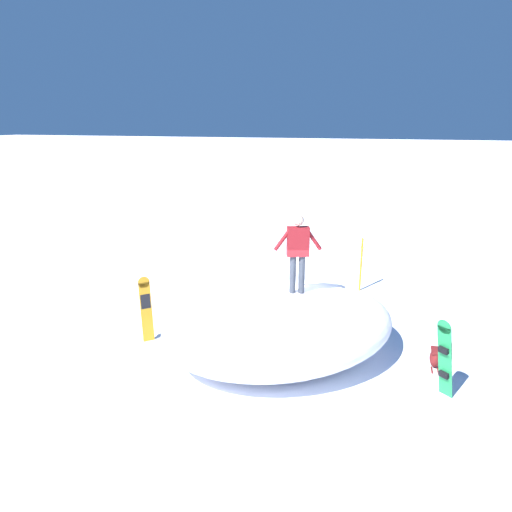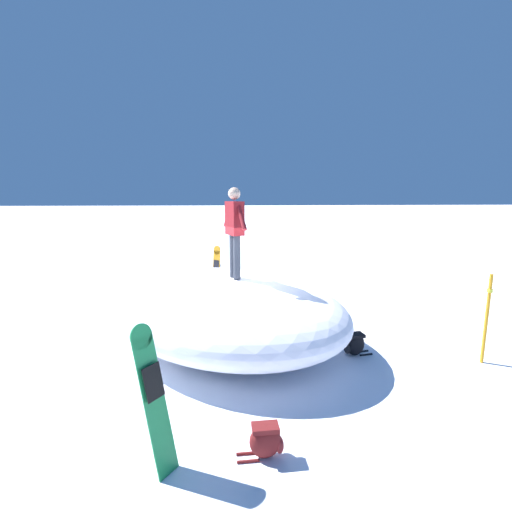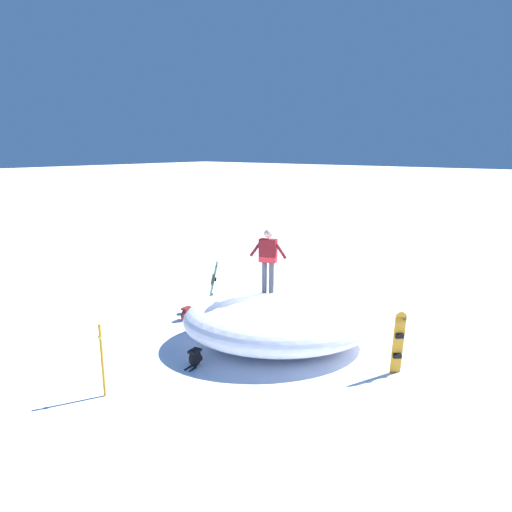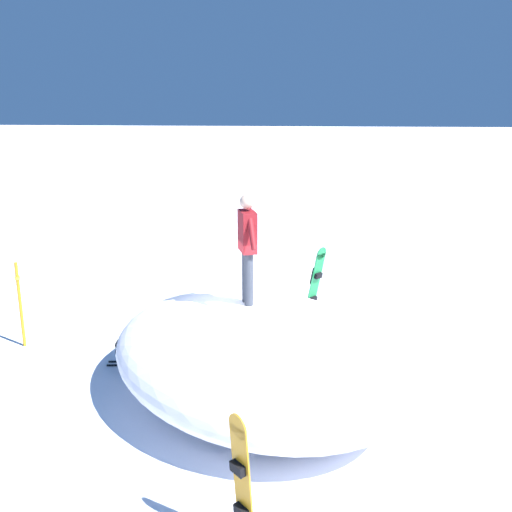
{
  "view_description": "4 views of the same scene",
  "coord_description": "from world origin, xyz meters",
  "px_view_note": "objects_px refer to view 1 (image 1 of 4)",
  "views": [
    {
      "loc": [
        9.97,
        2.01,
        5.24
      ],
      "look_at": [
        0.9,
        -0.71,
        2.44
      ],
      "focal_mm": 32.76,
      "sensor_mm": 36.0,
      "label": 1
    },
    {
      "loc": [
        0.55,
        6.78,
        3.07
      ],
      "look_at": [
        -0.12,
        0.13,
        1.93
      ],
      "focal_mm": 24.29,
      "sensor_mm": 36.0,
      "label": 2
    },
    {
      "loc": [
        -9.46,
        -7.2,
        5.4
      ],
      "look_at": [
        -0.07,
        0.19,
        2.56
      ],
      "focal_mm": 32.26,
      "sensor_mm": 36.0,
      "label": 3
    },
    {
      "loc": [
        1.48,
        -8.52,
        4.58
      ],
      "look_at": [
        0.41,
        0.2,
        2.23
      ],
      "focal_mm": 39.84,
      "sensor_mm": 36.0,
      "label": 4
    }
  ],
  "objects_px": {
    "snowboarder_standing": "(298,248)",
    "trail_marker_pole": "(361,263)",
    "snowboard_secondary_upright": "(146,308)",
    "backpack_far": "(333,308)",
    "snowboard_primary_upright": "(445,358)",
    "backpack_near": "(435,357)"
  },
  "relations": [
    {
      "from": "snowboarder_standing",
      "to": "snowboard_primary_upright",
      "type": "bearing_deg",
      "value": 71.42
    },
    {
      "from": "snowboard_primary_upright",
      "to": "trail_marker_pole",
      "type": "relative_size",
      "value": 1.0
    },
    {
      "from": "snowboard_secondary_upright",
      "to": "trail_marker_pole",
      "type": "distance_m",
      "value": 6.87
    },
    {
      "from": "trail_marker_pole",
      "to": "snowboard_secondary_upright",
      "type": "bearing_deg",
      "value": -43.26
    },
    {
      "from": "snowboarder_standing",
      "to": "trail_marker_pole",
      "type": "distance_m",
      "value": 4.97
    },
    {
      "from": "snowboarder_standing",
      "to": "snowboard_secondary_upright",
      "type": "height_order",
      "value": "snowboarder_standing"
    },
    {
      "from": "snowboarder_standing",
      "to": "backpack_near",
      "type": "xyz_separation_m",
      "value": [
        -0.23,
        3.07,
        -2.3
      ]
    },
    {
      "from": "snowboard_secondary_upright",
      "to": "backpack_near",
      "type": "relative_size",
      "value": 2.85
    },
    {
      "from": "snowboarder_standing",
      "to": "snowboard_primary_upright",
      "type": "distance_m",
      "value": 3.65
    },
    {
      "from": "trail_marker_pole",
      "to": "snowboard_primary_upright",
      "type": "bearing_deg",
      "value": 19.61
    },
    {
      "from": "snowboard_secondary_upright",
      "to": "trail_marker_pole",
      "type": "xyz_separation_m",
      "value": [
        -5.0,
        4.71,
        0.05
      ]
    },
    {
      "from": "snowboard_secondary_upright",
      "to": "backpack_far",
      "type": "bearing_deg",
      "value": 123.26
    },
    {
      "from": "snowboarder_standing",
      "to": "snowboard_secondary_upright",
      "type": "bearing_deg",
      "value": -83.24
    },
    {
      "from": "snowboard_primary_upright",
      "to": "backpack_near",
      "type": "bearing_deg",
      "value": -178.84
    },
    {
      "from": "snowboarder_standing",
      "to": "backpack_far",
      "type": "bearing_deg",
      "value": 166.41
    },
    {
      "from": "backpack_near",
      "to": "trail_marker_pole",
      "type": "distance_m",
      "value": 4.82
    },
    {
      "from": "backpack_near",
      "to": "trail_marker_pole",
      "type": "bearing_deg",
      "value": -155.55
    },
    {
      "from": "backpack_far",
      "to": "trail_marker_pole",
      "type": "bearing_deg",
      "value": 166.58
    },
    {
      "from": "snowboard_primary_upright",
      "to": "backpack_far",
      "type": "bearing_deg",
      "value": -142.78
    },
    {
      "from": "snowboard_primary_upright",
      "to": "backpack_near",
      "type": "relative_size",
      "value": 2.99
    },
    {
      "from": "trail_marker_pole",
      "to": "backpack_far",
      "type": "bearing_deg",
      "value": -13.42
    },
    {
      "from": "backpack_far",
      "to": "trail_marker_pole",
      "type": "height_order",
      "value": "trail_marker_pole"
    }
  ]
}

